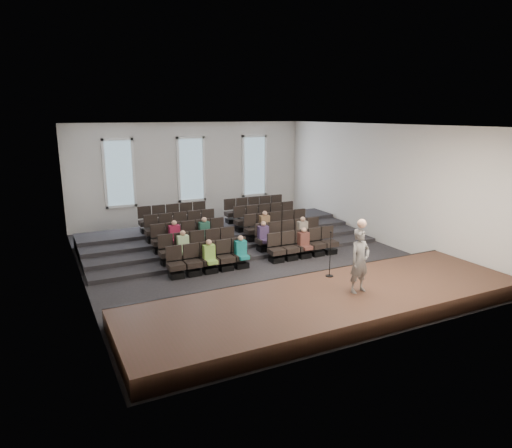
% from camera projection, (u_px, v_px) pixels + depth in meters
% --- Properties ---
extents(ground, '(14.00, 14.00, 0.00)m').
position_uv_depth(ground, '(252.00, 260.00, 17.27)').
color(ground, black).
rests_on(ground, ground).
extents(ceiling, '(12.00, 14.00, 0.02)m').
position_uv_depth(ceiling, '(252.00, 125.00, 16.09)').
color(ceiling, white).
rests_on(ceiling, ground).
extents(wall_back, '(12.00, 0.04, 5.00)m').
position_uv_depth(wall_back, '(191.00, 173.00, 22.80)').
color(wall_back, silver).
rests_on(wall_back, ground).
extents(wall_front, '(12.00, 0.04, 5.00)m').
position_uv_depth(wall_front, '(383.00, 242.00, 10.57)').
color(wall_front, silver).
rests_on(wall_front, ground).
extents(wall_left, '(0.04, 14.00, 5.00)m').
position_uv_depth(wall_left, '(77.00, 210.00, 14.10)').
color(wall_left, silver).
rests_on(wall_left, ground).
extents(wall_right, '(0.04, 14.00, 5.00)m').
position_uv_depth(wall_right, '(380.00, 184.00, 19.27)').
color(wall_right, silver).
rests_on(wall_right, ground).
extents(stage, '(11.80, 3.60, 0.50)m').
position_uv_depth(stage, '(331.00, 302.00, 12.77)').
color(stage, '#3D241A').
rests_on(stage, ground).
extents(stage_lip, '(11.80, 0.06, 0.52)m').
position_uv_depth(stage_lip, '(298.00, 282.00, 14.31)').
color(stage_lip, black).
rests_on(stage_lip, ground).
extents(risers, '(11.80, 4.80, 0.60)m').
position_uv_depth(risers, '(221.00, 236.00, 19.99)').
color(risers, black).
rests_on(risers, ground).
extents(seating_rows, '(6.80, 4.70, 1.67)m').
position_uv_depth(seating_rows, '(235.00, 233.00, 18.46)').
color(seating_rows, black).
rests_on(seating_rows, ground).
extents(windows, '(8.44, 0.10, 3.24)m').
position_uv_depth(windows, '(191.00, 169.00, 22.70)').
color(windows, white).
rests_on(windows, wall_back).
extents(audience, '(5.45, 2.64, 1.10)m').
position_uv_depth(audience, '(240.00, 237.00, 17.35)').
color(audience, '#86BA4A').
rests_on(audience, seating_rows).
extents(speaker, '(0.71, 0.51, 1.82)m').
position_uv_depth(speaker, '(360.00, 261.00, 12.68)').
color(speaker, slate).
rests_on(speaker, stage).
extents(mic_stand, '(0.24, 0.24, 1.44)m').
position_uv_depth(mic_stand, '(330.00, 263.00, 14.02)').
color(mic_stand, black).
rests_on(mic_stand, stage).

